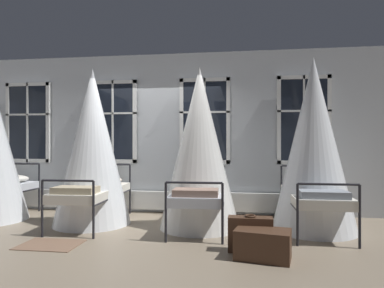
% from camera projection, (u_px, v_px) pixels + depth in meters
% --- Properties ---
extents(ground, '(21.19, 21.19, 0.00)m').
position_uv_depth(ground, '(143.00, 225.00, 5.66)').
color(ground, gray).
extents(back_wall_with_windows, '(10.51, 0.10, 3.18)m').
position_uv_depth(back_wall_with_windows, '(159.00, 133.00, 6.79)').
color(back_wall_with_windows, silver).
rests_on(back_wall_with_windows, ground).
extents(window_bank, '(6.62, 0.10, 2.60)m').
position_uv_depth(window_bank, '(158.00, 161.00, 6.67)').
color(window_bank, black).
rests_on(window_bank, ground).
extents(cot_second, '(1.31, 1.83, 2.67)m').
position_uv_depth(cot_second, '(92.00, 148.00, 5.76)').
color(cot_second, black).
rests_on(cot_second, ground).
extents(cot_third, '(1.31, 1.84, 2.64)m').
position_uv_depth(cot_third, '(200.00, 150.00, 5.50)').
color(cot_third, black).
rests_on(cot_third, ground).
extents(cot_fourth, '(1.31, 1.82, 2.75)m').
position_uv_depth(cot_fourth, '(314.00, 146.00, 5.32)').
color(cot_fourth, black).
rests_on(cot_fourth, ground).
extents(rug_second, '(0.80, 0.56, 0.01)m').
position_uv_depth(rug_second, '(50.00, 245.00, 4.53)').
color(rug_second, brown).
rests_on(rug_second, ground).
extents(suitcase_dark, '(0.56, 0.22, 0.47)m').
position_uv_depth(suitcase_dark, '(250.00, 234.00, 4.25)').
color(suitcase_dark, '#472D1E').
rests_on(suitcase_dark, ground).
extents(travel_trunk, '(0.71, 0.52, 0.35)m').
position_uv_depth(travel_trunk, '(263.00, 244.00, 3.98)').
color(travel_trunk, '#472D1E').
rests_on(travel_trunk, ground).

